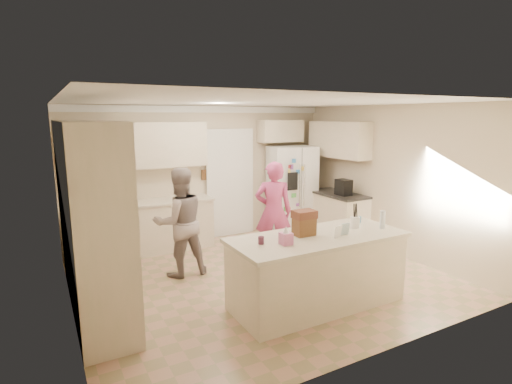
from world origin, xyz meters
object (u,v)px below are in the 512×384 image
coffee_maker (343,187)px  teen_girl (273,212)px  utensil_crock (355,222)px  dollhouse_body (304,227)px  teen_boy (180,222)px  island_base (317,272)px  refrigerator (291,190)px  tissue_box (286,239)px

coffee_maker → teen_girl: bearing=-171.8°
utensil_crock → teen_girl: bearing=100.8°
dollhouse_body → teen_boy: size_ratio=0.16×
island_base → teen_boy: teen_boy is taller
coffee_maker → teen_boy: 3.28m
utensil_crock → dollhouse_body: size_ratio=0.58×
utensil_crock → teen_boy: size_ratio=0.09×
refrigerator → island_base: 3.33m
coffee_maker → teen_girl: 1.74m
island_base → teen_girl: (0.34, 1.65, 0.40)m
teen_boy → utensil_crock: bearing=137.1°
island_base → utensil_crock: utensil_crock is taller
dollhouse_body → coffee_maker: bearing=39.3°
coffee_maker → tissue_box: coffee_maker is taller
coffee_maker → teen_boy: teen_boy is taller
island_base → teen_girl: size_ratio=1.31×
teen_girl → utensil_crock: bearing=128.8°
tissue_box → teen_boy: 2.02m
dollhouse_body → utensil_crock: bearing=-3.6°
tissue_box → teen_girl: size_ratio=0.08×
tissue_box → teen_boy: bearing=109.4°
dollhouse_body → refrigerator: bearing=59.0°
island_base → teen_boy: bearing=124.1°
utensil_crock → teen_girl: teen_girl is taller
refrigerator → coffee_maker: 1.15m
teen_boy → teen_girl: 1.57m
refrigerator → teen_boy: 2.98m
refrigerator → teen_girl: 1.74m
island_base → tissue_box: bearing=-169.7°
coffee_maker → dollhouse_body: (-2.20, -1.80, -0.03)m
refrigerator → utensil_crock: refrigerator is taller
dollhouse_body → island_base: bearing=-33.7°
dollhouse_body → teen_girl: 1.64m
island_base → utensil_crock: size_ratio=14.67×
refrigerator → dollhouse_body: bearing=-109.4°
utensil_crock → tissue_box: 1.21m
refrigerator → dollhouse_body: (-1.69, -2.82, 0.14)m
teen_boy → teen_girl: (1.56, -0.14, 0.01)m
refrigerator → utensil_crock: bearing=-95.7°
refrigerator → coffee_maker: size_ratio=6.00×
utensil_crock → refrigerator: bearing=72.7°
island_base → tissue_box: (-0.55, -0.10, 0.56)m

